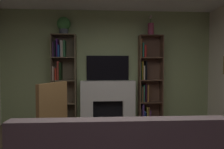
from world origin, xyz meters
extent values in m
cube|color=#94A871|center=(0.00, 2.74, 1.36)|extent=(5.18, 0.06, 2.72)
cube|color=white|center=(-0.50, 2.59, 0.29)|extent=(0.29, 0.25, 0.57)
cube|color=white|center=(0.50, 2.59, 0.29)|extent=(0.29, 0.25, 0.57)
cube|color=white|center=(0.00, 2.59, 0.81)|extent=(1.29, 0.25, 0.47)
cube|color=black|center=(0.00, 2.67, 0.29)|extent=(0.71, 0.08, 0.57)
cube|color=#625356|center=(0.00, 2.32, 0.01)|extent=(1.39, 0.30, 0.03)
cube|color=black|center=(0.00, 2.68, 1.34)|extent=(1.01, 0.06, 0.59)
cube|color=brown|center=(-1.29, 2.55, 1.06)|extent=(0.02, 0.32, 2.12)
cube|color=brown|center=(-0.75, 2.55, 1.06)|extent=(0.02, 0.32, 2.12)
cube|color=brown|center=(-1.02, 2.70, 1.06)|extent=(0.55, 0.02, 2.12)
cube|color=brown|center=(-1.02, 2.55, 0.01)|extent=(0.52, 0.32, 0.02)
cube|color=#A57E37|center=(-1.25, 2.59, 0.18)|extent=(0.04, 0.22, 0.33)
cube|color=beige|center=(-1.20, 2.58, 0.24)|extent=(0.02, 0.23, 0.43)
cube|color=#264C8C|center=(-1.16, 2.61, 0.22)|extent=(0.02, 0.18, 0.41)
cube|color=olive|center=(-1.12, 2.57, 0.17)|extent=(0.04, 0.26, 0.31)
cube|color=#2D764A|center=(-1.06, 2.59, 0.23)|extent=(0.04, 0.21, 0.41)
cube|color=black|center=(-1.02, 2.59, 0.25)|extent=(0.02, 0.22, 0.46)
cube|color=brown|center=(-1.02, 2.55, 0.53)|extent=(0.52, 0.32, 0.02)
cube|color=#28653C|center=(-1.26, 2.57, 0.72)|extent=(0.02, 0.25, 0.36)
cube|color=brown|center=(-1.22, 2.58, 0.73)|extent=(0.03, 0.24, 0.38)
cube|color=#C03836|center=(-1.18, 2.56, 0.69)|extent=(0.04, 0.26, 0.30)
cube|color=brown|center=(-1.02, 2.55, 1.06)|extent=(0.52, 0.32, 0.02)
cube|color=beige|center=(-1.25, 2.57, 1.22)|extent=(0.02, 0.26, 0.32)
cube|color=red|center=(-1.21, 2.60, 1.21)|extent=(0.04, 0.19, 0.28)
cube|color=#A9392D|center=(-1.15, 2.59, 1.28)|extent=(0.04, 0.22, 0.43)
cube|color=black|center=(-1.10, 2.57, 1.27)|extent=(0.04, 0.25, 0.41)
cube|color=brown|center=(-1.02, 2.55, 1.59)|extent=(0.52, 0.32, 0.02)
cube|color=#68397A|center=(-1.26, 2.60, 1.77)|extent=(0.02, 0.20, 0.34)
cube|color=black|center=(-1.22, 2.59, 1.78)|extent=(0.02, 0.22, 0.38)
cube|color=#512376|center=(-1.17, 2.60, 1.81)|extent=(0.04, 0.18, 0.42)
cube|color=navy|center=(-1.13, 2.57, 1.73)|extent=(0.04, 0.25, 0.28)
cube|color=beige|center=(-1.07, 2.58, 1.79)|extent=(0.03, 0.22, 0.39)
cube|color=beige|center=(-1.04, 2.57, 1.78)|extent=(0.02, 0.26, 0.36)
cube|color=#327647|center=(-1.00, 2.56, 1.79)|extent=(0.02, 0.27, 0.38)
cube|color=brown|center=(-1.02, 2.55, 2.11)|extent=(0.52, 0.32, 0.02)
cube|color=brown|center=(0.75, 2.56, 1.06)|extent=(0.02, 0.30, 2.12)
cube|color=brown|center=(1.29, 2.56, 1.06)|extent=(0.02, 0.30, 2.12)
cube|color=brown|center=(1.02, 2.70, 1.06)|extent=(0.55, 0.02, 2.12)
cube|color=brown|center=(1.02, 2.56, 0.01)|extent=(0.52, 0.30, 0.02)
cube|color=black|center=(0.78, 2.58, 0.20)|extent=(0.03, 0.23, 0.36)
cube|color=#523781|center=(0.83, 2.57, 0.25)|extent=(0.03, 0.25, 0.46)
cube|color=navy|center=(0.87, 2.57, 0.17)|extent=(0.03, 0.26, 0.31)
cube|color=black|center=(0.90, 2.58, 0.15)|extent=(0.03, 0.23, 0.27)
cube|color=olive|center=(0.94, 2.59, 0.21)|extent=(0.03, 0.21, 0.39)
cube|color=brown|center=(0.98, 2.60, 0.21)|extent=(0.02, 0.19, 0.39)
cube|color=#5D3571|center=(1.02, 2.61, 0.17)|extent=(0.03, 0.18, 0.30)
cube|color=brown|center=(1.02, 2.56, 0.53)|extent=(0.52, 0.30, 0.02)
cube|color=black|center=(0.78, 2.58, 0.74)|extent=(0.03, 0.22, 0.40)
cube|color=brown|center=(0.83, 2.60, 0.72)|extent=(0.03, 0.18, 0.36)
cube|color=#2D7555|center=(0.86, 2.61, 0.74)|extent=(0.03, 0.17, 0.40)
cube|color=black|center=(0.91, 2.61, 0.75)|extent=(0.03, 0.17, 0.43)
cube|color=#9B6630|center=(0.95, 2.59, 0.74)|extent=(0.03, 0.22, 0.40)
cube|color=brown|center=(1.02, 2.56, 1.06)|extent=(0.52, 0.30, 0.02)
cube|color=#226A3A|center=(0.78, 2.61, 1.27)|extent=(0.02, 0.18, 0.40)
cube|color=#A68922|center=(0.82, 2.58, 1.28)|extent=(0.02, 0.22, 0.43)
cube|color=beige|center=(0.86, 2.60, 1.23)|extent=(0.03, 0.19, 0.33)
cube|color=black|center=(0.91, 2.59, 1.29)|extent=(0.03, 0.21, 0.44)
cube|color=brown|center=(1.02, 2.56, 1.59)|extent=(0.52, 0.30, 0.02)
cube|color=brown|center=(0.78, 2.59, 1.81)|extent=(0.03, 0.21, 0.43)
cube|color=#1E6756|center=(0.82, 2.57, 1.77)|extent=(0.03, 0.25, 0.34)
cube|color=#A9201C|center=(0.87, 2.58, 1.74)|extent=(0.04, 0.23, 0.29)
cube|color=brown|center=(1.02, 2.56, 2.11)|extent=(0.52, 0.30, 0.02)
cylinder|color=#49525A|center=(-1.02, 2.56, 2.18)|extent=(0.20, 0.20, 0.12)
sphere|color=#3C7C3C|center=(-1.02, 2.56, 2.36)|extent=(0.31, 0.31, 0.31)
cylinder|color=#943451|center=(1.02, 2.56, 2.26)|extent=(0.14, 0.14, 0.29)
cylinder|color=#4C7F3F|center=(1.01, 2.57, 2.46)|extent=(0.01, 0.01, 0.13)
sphere|color=silver|center=(1.01, 2.57, 2.53)|extent=(0.05, 0.05, 0.05)
cylinder|color=#4C7F3F|center=(1.01, 2.60, 2.48)|extent=(0.01, 0.01, 0.15)
sphere|color=silver|center=(1.01, 2.60, 2.55)|extent=(0.05, 0.05, 0.05)
cylinder|color=#4C7F3F|center=(1.02, 2.55, 2.48)|extent=(0.01, 0.01, 0.16)
sphere|color=silver|center=(1.02, 2.55, 2.57)|extent=(0.04, 0.04, 0.04)
cube|color=slate|center=(-0.04, -0.53, 0.68)|extent=(1.95, 0.17, 0.53)
cylinder|color=olive|center=(-0.76, 1.02, 0.21)|extent=(0.04, 0.04, 0.43)
cylinder|color=olive|center=(-1.53, 0.77, 0.21)|extent=(0.04, 0.04, 0.43)
cylinder|color=olive|center=(-1.27, 1.29, 0.21)|extent=(0.04, 0.04, 0.43)
cube|color=#B16B59|center=(-1.15, 0.90, 0.47)|extent=(0.84, 0.84, 0.08)
cube|color=olive|center=(-1.15, 0.90, 0.41)|extent=(0.84, 0.84, 0.04)
cube|color=olive|center=(-0.90, 0.77, 0.79)|extent=(0.34, 0.58, 0.73)
camera|label=1|loc=(-0.22, -2.34, 1.42)|focal=33.48mm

